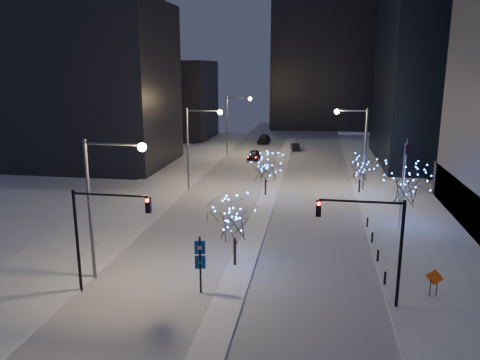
% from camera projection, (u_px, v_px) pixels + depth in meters
% --- Properties ---
extents(ground, '(160.00, 160.00, 0.00)m').
position_uv_depth(ground, '(228.00, 303.00, 29.83)').
color(ground, silver).
rests_on(ground, ground).
extents(road, '(20.00, 130.00, 0.02)m').
position_uv_depth(road, '(276.00, 178.00, 63.41)').
color(road, '#A0A5AE').
rests_on(road, ground).
extents(median, '(2.00, 80.00, 0.15)m').
position_uv_depth(median, '(272.00, 187.00, 58.60)').
color(median, white).
rests_on(median, ground).
extents(east_sidewalk, '(10.00, 90.00, 0.15)m').
position_uv_depth(east_sidewalk, '(413.00, 217.00, 46.64)').
color(east_sidewalk, white).
rests_on(east_sidewalk, ground).
extents(west_sidewalk, '(8.00, 90.00, 0.15)m').
position_uv_depth(west_sidewalk, '(136.00, 204.00, 51.21)').
color(west_sidewalk, white).
rests_on(west_sidewalk, ground).
extents(filler_west_near, '(22.00, 18.00, 24.00)m').
position_uv_depth(filler_west_near, '(93.00, 86.00, 69.82)').
color(filler_west_near, black).
rests_on(filler_west_near, ground).
extents(filler_west_far, '(18.00, 16.00, 16.00)m').
position_uv_depth(filler_west_far, '(169.00, 100.00, 99.22)').
color(filler_west_far, black).
rests_on(filler_west_far, ground).
extents(horizon_block, '(24.00, 14.00, 42.00)m').
position_uv_depth(horizon_block, '(323.00, 40.00, 112.25)').
color(horizon_block, black).
rests_on(horizon_block, ground).
extents(street_lamp_w_near, '(4.40, 0.56, 10.00)m').
position_uv_depth(street_lamp_w_near, '(103.00, 191.00, 31.64)').
color(street_lamp_w_near, '#595E66').
rests_on(street_lamp_w_near, ground).
extents(street_lamp_w_mid, '(4.40, 0.56, 10.00)m').
position_uv_depth(street_lamp_w_mid, '(196.00, 138.00, 55.63)').
color(street_lamp_w_mid, '#595E66').
rests_on(street_lamp_w_mid, ground).
extents(street_lamp_w_far, '(4.40, 0.56, 10.00)m').
position_uv_depth(street_lamp_w_far, '(233.00, 117.00, 79.62)').
color(street_lamp_w_far, '#595E66').
rests_on(street_lamp_w_far, ground).
extents(street_lamp_east, '(3.90, 0.56, 10.00)m').
position_uv_depth(street_lamp_east, '(358.00, 138.00, 55.52)').
color(street_lamp_east, '#595E66').
rests_on(street_lamp_east, ground).
extents(traffic_signal_west, '(5.26, 0.43, 7.00)m').
position_uv_depth(traffic_signal_west, '(98.00, 225.00, 30.05)').
color(traffic_signal_west, black).
rests_on(traffic_signal_west, ground).
extents(traffic_signal_east, '(5.26, 0.43, 7.00)m').
position_uv_depth(traffic_signal_east, '(375.00, 235.00, 28.27)').
color(traffic_signal_east, black).
rests_on(traffic_signal_east, ground).
extents(flagpoles, '(1.35, 2.60, 8.00)m').
position_uv_depth(flagpoles, '(404.00, 177.00, 43.16)').
color(flagpoles, silver).
rests_on(flagpoles, east_sidewalk).
extents(bollards, '(0.16, 12.16, 0.90)m').
position_uv_depth(bollards, '(375.00, 246.00, 37.68)').
color(bollards, black).
rests_on(bollards, east_sidewalk).
extents(car_near, '(1.84, 4.34, 1.47)m').
position_uv_depth(car_near, '(254.00, 155.00, 76.52)').
color(car_near, black).
rests_on(car_near, ground).
extents(car_mid, '(1.95, 4.14, 1.31)m').
position_uv_depth(car_mid, '(295.00, 147.00, 84.89)').
color(car_mid, black).
rests_on(car_mid, ground).
extents(car_far, '(2.28, 5.42, 1.56)m').
position_uv_depth(car_far, '(264.00, 139.00, 92.75)').
color(car_far, black).
rests_on(car_far, ground).
extents(holiday_tree_median_near, '(5.15, 5.15, 5.39)m').
position_uv_depth(holiday_tree_median_near, '(235.00, 219.00, 34.38)').
color(holiday_tree_median_near, black).
rests_on(holiday_tree_median_near, median).
extents(holiday_tree_median_far, '(4.48, 4.48, 5.15)m').
position_uv_depth(holiday_tree_median_far, '(266.00, 167.00, 53.81)').
color(holiday_tree_median_far, black).
rests_on(holiday_tree_median_far, median).
extents(holiday_tree_plaza_near, '(5.99, 5.99, 5.87)m').
position_uv_depth(holiday_tree_plaza_near, '(406.00, 185.00, 43.76)').
color(holiday_tree_plaza_near, black).
rests_on(holiday_tree_plaza_near, east_sidewalk).
extents(holiday_tree_plaza_far, '(4.72, 4.72, 4.72)m').
position_uv_depth(holiday_tree_plaza_far, '(361.00, 168.00, 55.10)').
color(holiday_tree_plaza_far, black).
rests_on(holiday_tree_plaza_far, east_sidewalk).
extents(wayfinding_sign, '(0.71, 0.23, 3.96)m').
position_uv_depth(wayfinding_sign, '(200.00, 259.00, 30.54)').
color(wayfinding_sign, black).
rests_on(wayfinding_sign, ground).
extents(construction_sign, '(1.07, 0.45, 1.86)m').
position_uv_depth(construction_sign, '(434.00, 280.00, 30.15)').
color(construction_sign, black).
rests_on(construction_sign, east_sidewalk).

